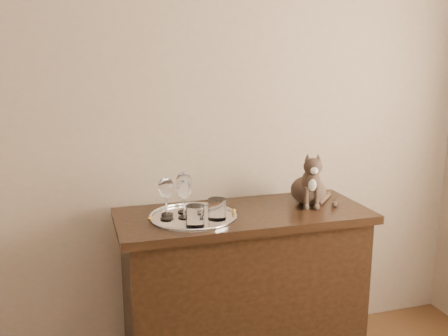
% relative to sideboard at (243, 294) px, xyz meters
% --- Properties ---
extents(wall_back, '(4.00, 0.10, 2.70)m').
position_rel_sideboard_xyz_m(wall_back, '(-0.60, 0.31, 0.93)').
color(wall_back, tan).
rests_on(wall_back, ground).
extents(sideboard, '(1.20, 0.50, 0.85)m').
position_rel_sideboard_xyz_m(sideboard, '(0.00, 0.00, 0.00)').
color(sideboard, black).
rests_on(sideboard, ground).
extents(tray, '(0.40, 0.40, 0.01)m').
position_rel_sideboard_xyz_m(tray, '(-0.25, -0.03, 0.43)').
color(tray, white).
rests_on(tray, sideboard).
extents(wine_glass_a, '(0.07, 0.07, 0.17)m').
position_rel_sideboard_xyz_m(wine_glass_a, '(-0.36, 0.04, 0.52)').
color(wine_glass_a, white).
rests_on(wine_glass_a, tray).
extents(wine_glass_b, '(0.07, 0.07, 0.19)m').
position_rel_sideboard_xyz_m(wine_glass_b, '(-0.28, 0.05, 0.53)').
color(wine_glass_b, silver).
rests_on(wine_glass_b, tray).
extents(wine_glass_c, '(0.07, 0.07, 0.19)m').
position_rel_sideboard_xyz_m(wine_glass_c, '(-0.37, -0.02, 0.53)').
color(wine_glass_c, silver).
rests_on(wine_glass_c, tray).
extents(wine_glass_d, '(0.07, 0.07, 0.17)m').
position_rel_sideboard_xyz_m(wine_glass_d, '(-0.30, -0.03, 0.52)').
color(wine_glass_d, silver).
rests_on(wine_glass_d, tray).
extents(tumbler_a, '(0.08, 0.08, 0.09)m').
position_rel_sideboard_xyz_m(tumbler_a, '(-0.16, -0.09, 0.48)').
color(tumbler_a, white).
rests_on(tumbler_a, tray).
extents(tumbler_b, '(0.08, 0.08, 0.09)m').
position_rel_sideboard_xyz_m(tumbler_b, '(-0.27, -0.15, 0.48)').
color(tumbler_b, white).
rests_on(tumbler_b, tray).
extents(cat, '(0.33, 0.32, 0.27)m').
position_rel_sideboard_xyz_m(cat, '(0.35, 0.04, 0.56)').
color(cat, brown).
rests_on(cat, sideboard).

